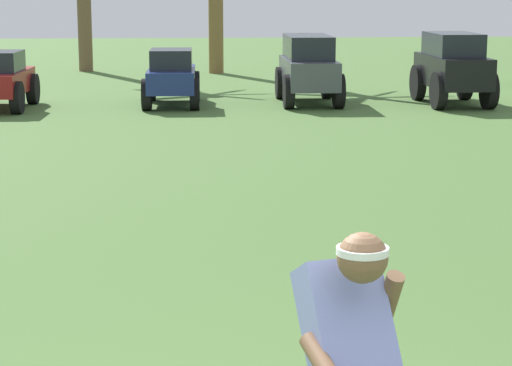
# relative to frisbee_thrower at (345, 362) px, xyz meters

# --- Properties ---
(frisbee_thrower) EXTENTS (0.48, 1.16, 1.39)m
(frisbee_thrower) POSITION_rel_frisbee_thrower_xyz_m (0.00, 0.00, 0.00)
(frisbee_thrower) COLOR #23232D
(frisbee_thrower) RESTS_ON ground_plane
(parked_car_slot_a) EXTENTS (1.17, 2.24, 1.10)m
(parked_car_slot_a) POSITION_rel_frisbee_thrower_xyz_m (-4.15, 15.22, -0.22)
(parked_car_slot_a) COLOR maroon
(parked_car_slot_a) RESTS_ON ground_plane
(parked_car_slot_b) EXTENTS (1.12, 2.22, 1.10)m
(parked_car_slot_b) POSITION_rel_frisbee_thrower_xyz_m (-0.92, 15.56, -0.22)
(parked_car_slot_b) COLOR navy
(parked_car_slot_b) RESTS_ON ground_plane
(parked_car_slot_c) EXTENTS (1.14, 2.40, 1.34)m
(parked_car_slot_c) POSITION_rel_frisbee_thrower_xyz_m (1.79, 15.74, -0.07)
(parked_car_slot_c) COLOR #474C51
(parked_car_slot_c) RESTS_ON ground_plane
(parked_car_slot_d) EXTENTS (1.21, 2.37, 1.40)m
(parked_car_slot_d) POSITION_rel_frisbee_thrower_xyz_m (4.59, 15.34, -0.04)
(parked_car_slot_d) COLOR black
(parked_car_slot_d) RESTS_ON ground_plane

